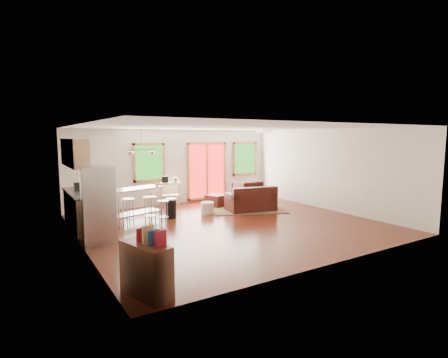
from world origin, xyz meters
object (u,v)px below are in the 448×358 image
rug (247,208)px  island (136,199)px  loveseat (251,201)px  ottoman (217,200)px  kitchen_cart (170,186)px  coffee_table (251,194)px  refrigerator (99,204)px  armchair (247,190)px

rug → island: (-3.62, 0.18, 0.64)m
loveseat → ottoman: loveseat is taller
kitchen_cart → coffee_table: bearing=-26.4°
coffee_table → refrigerator: 5.70m
armchair → coffee_table: bearing=71.7°
loveseat → kitchen_cart: size_ratio=1.58×
refrigerator → kitchen_cart: 4.17m
coffee_table → refrigerator: refrigerator is taller
loveseat → ottoman: 1.35m
loveseat → armchair: size_ratio=1.84×
island → kitchen_cart: (1.65, 1.53, 0.05)m
loveseat → island: 3.61m
coffee_table → armchair: armchair is taller
coffee_table → island: bearing=-175.9°
rug → ottoman: (-0.61, 0.89, 0.19)m
rug → coffee_table: bearing=42.7°
armchair → kitchen_cart: kitchen_cart is taller
coffee_table → kitchen_cart: (-2.48, 1.23, 0.34)m
armchair → ottoman: armchair is taller
refrigerator → kitchen_cart: size_ratio=1.66×
rug → coffee_table: size_ratio=2.14×
armchair → refrigerator: refrigerator is taller
ottoman → island: size_ratio=0.37×
rug → armchair: size_ratio=2.65×
island → loveseat: bearing=-8.3°
loveseat → coffee_table: loveseat is taller
loveseat → ottoman: (-0.55, 1.23, -0.11)m
loveseat → refrigerator: (-4.84, -0.92, 0.54)m
rug → loveseat: size_ratio=1.44×
coffee_table → island: size_ratio=0.68×
refrigerator → rug: bearing=19.5°
ottoman → island: 3.12m
loveseat → coffee_table: (0.58, 0.81, 0.05)m
ottoman → coffee_table: bearing=-20.3°
refrigerator → loveseat: bearing=15.9°
loveseat → refrigerator: 4.95m
loveseat → island: island is taller
loveseat → ottoman: size_ratio=2.72×
kitchen_cart → armchair: bearing=-15.6°
island → armchair: bearing=10.4°
armchair → island: size_ratio=0.55×
loveseat → island: size_ratio=1.02×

